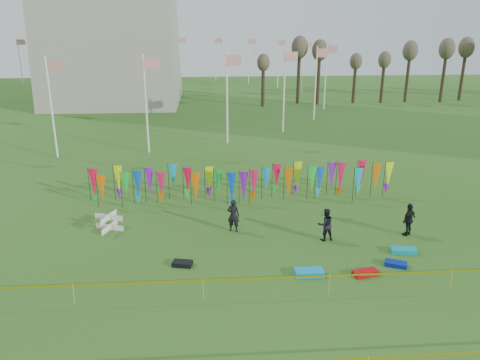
{
  "coord_description": "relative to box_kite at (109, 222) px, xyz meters",
  "views": [
    {
      "loc": [
        -1.81,
        -17.59,
        10.31
      ],
      "look_at": [
        -0.12,
        6.0,
        2.38
      ],
      "focal_mm": 35.0,
      "sensor_mm": 36.0,
      "label": 1
    }
  ],
  "objects": [
    {
      "name": "flagpole_ring",
      "position": [
        -6.97,
        42.7,
        3.55
      ],
      "size": [
        57.4,
        56.16,
        8.0
      ],
      "color": "white",
      "rests_on": "ground"
    },
    {
      "name": "person_right",
      "position": [
        15.35,
        -1.7,
        0.41
      ],
      "size": [
        1.16,
        1.06,
        1.72
      ],
      "primitive_type": "imported",
      "rotation": [
        0.0,
        0.0,
        3.76
      ],
      "color": "black",
      "rests_on": "ground"
    },
    {
      "name": "person_mid",
      "position": [
        10.98,
        -1.94,
        0.38
      ],
      "size": [
        0.88,
        0.63,
        1.67
      ],
      "primitive_type": "imported",
      "rotation": [
        0.0,
        0.0,
        3.31
      ],
      "color": "black",
      "rests_on": "ground"
    },
    {
      "name": "banner_row",
      "position": [
        7.31,
        3.78,
        0.77
      ],
      "size": [
        18.64,
        0.64,
        2.1
      ],
      "color": "black",
      "rests_on": "ground"
    },
    {
      "name": "kite_bag_turquoise",
      "position": [
        9.47,
        -5.32,
        -0.33
      ],
      "size": [
        1.24,
        0.63,
        0.25
      ],
      "primitive_type": "cube",
      "rotation": [
        0.0,
        0.0,
        0.01
      ],
      "color": "#0E9BD3",
      "rests_on": "ground"
    },
    {
      "name": "kite_bag_black",
      "position": [
        3.98,
        -4.08,
        -0.35
      ],
      "size": [
        0.96,
        0.68,
        0.2
      ],
      "primitive_type": "cube",
      "rotation": [
        0.0,
        0.0,
        -0.22
      ],
      "color": "black",
      "rests_on": "ground"
    },
    {
      "name": "tree_line",
      "position": [
        39.03,
        38.7,
        5.72
      ],
      "size": [
        53.92,
        1.92,
        7.84
      ],
      "color": "#3A2D1D",
      "rests_on": "ground"
    },
    {
      "name": "kite_bag_blue",
      "position": [
        13.52,
        -4.8,
        -0.36
      ],
      "size": [
        1.07,
        0.85,
        0.2
      ],
      "primitive_type": "cube",
      "rotation": [
        0.0,
        0.0,
        -0.43
      ],
      "color": "#091E98",
      "rests_on": "ground"
    },
    {
      "name": "caution_tape_near",
      "position": [
        6.81,
        -6.83,
        0.32
      ],
      "size": [
        26.0,
        0.02,
        0.9
      ],
      "color": "#DCD804",
      "rests_on": "ground"
    },
    {
      "name": "kite_bag_teal",
      "position": [
        14.38,
        -3.58,
        -0.34
      ],
      "size": [
        1.24,
        0.73,
        0.22
      ],
      "primitive_type": "cube",
      "rotation": [
        0.0,
        0.0,
        -0.15
      ],
      "color": "#0B9AA1",
      "rests_on": "ground"
    },
    {
      "name": "box_kite",
      "position": [
        0.0,
        0.0,
        0.0
      ],
      "size": [
        0.82,
        0.82,
        0.91
      ],
      "rotation": [
        0.0,
        0.0,
        -0.33
      ],
      "color": "red",
      "rests_on": "ground"
    },
    {
      "name": "ground",
      "position": [
        7.03,
        -5.3,
        -0.45
      ],
      "size": [
        160.0,
        160.0,
        0.0
      ],
      "primitive_type": "plane",
      "color": "#285217",
      "rests_on": "ground"
    },
    {
      "name": "kite_bag_red",
      "position": [
        11.91,
        -5.48,
        -0.35
      ],
      "size": [
        1.2,
        0.77,
        0.2
      ],
      "primitive_type": "cube",
      "rotation": [
        0.0,
        0.0,
        0.26
      ],
      "color": "#BA0C0D",
      "rests_on": "ground"
    },
    {
      "name": "person_left",
      "position": [
        6.48,
        -0.56,
        0.42
      ],
      "size": [
        0.74,
        0.62,
        1.76
      ],
      "primitive_type": "imported",
      "rotation": [
        0.0,
        0.0,
        2.87
      ],
      "color": "black",
      "rests_on": "ground"
    }
  ]
}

